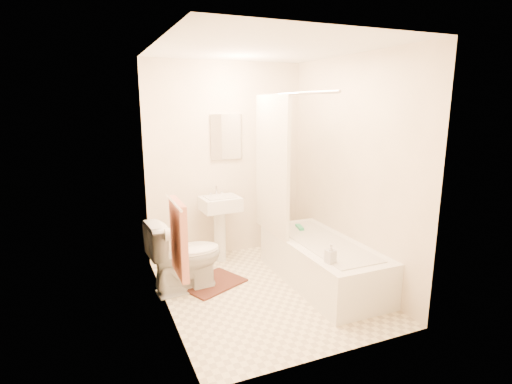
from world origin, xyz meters
name	(u,v)px	position (x,y,z in m)	size (l,w,h in m)	color
floor	(265,290)	(0.00, 0.00, 0.00)	(2.40, 2.40, 0.00)	beige
ceiling	(267,48)	(0.00, 0.00, 2.40)	(2.40, 2.40, 0.00)	white
wall_back	(226,161)	(0.00, 1.20, 1.20)	(2.00, 0.02, 2.40)	beige
wall_left	(163,185)	(-1.00, 0.00, 1.20)	(0.02, 2.40, 2.40)	beige
wall_right	(351,171)	(1.00, 0.00, 1.20)	(0.02, 2.40, 2.40)	beige
mirror	(226,137)	(0.00, 1.18, 1.50)	(0.40, 0.03, 0.55)	white
curtain_rod	(290,93)	(0.30, 0.10, 2.00)	(0.03, 0.03, 1.70)	silver
shower_curtain	(272,166)	(0.30, 0.50, 1.22)	(0.04, 0.80, 1.55)	silver
towel_bar	(174,202)	(-0.96, -0.25, 1.10)	(0.02, 0.02, 0.60)	silver
towel	(179,238)	(-0.93, -0.25, 0.78)	(0.06, 0.45, 0.66)	#CC7266
toilet_paper	(171,234)	(-0.93, 0.12, 0.70)	(0.12, 0.12, 0.11)	white
toilet	(185,256)	(-0.75, 0.35, 0.37)	(0.43, 0.76, 0.75)	silver
sink	(220,226)	(-0.18, 0.95, 0.44)	(0.45, 0.36, 0.88)	white
bathtub	(322,262)	(0.64, -0.06, 0.23)	(0.72, 1.64, 0.46)	white
bath_mat	(212,283)	(-0.47, 0.36, 0.01)	(0.63, 0.47, 0.02)	#4A221B
soap_bottle	(331,253)	(0.40, -0.57, 0.55)	(0.08, 0.09, 0.18)	silver
scrub_brush	(300,227)	(0.63, 0.43, 0.48)	(0.06, 0.18, 0.04)	#32B374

